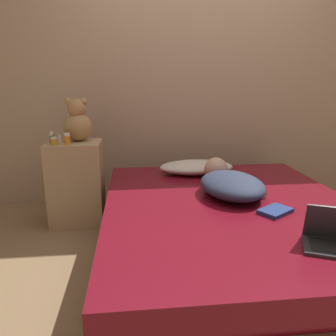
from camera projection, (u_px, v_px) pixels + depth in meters
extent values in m
plane|color=#937551|center=(228.00, 258.00, 2.26)|extent=(12.00, 12.00, 0.00)
cube|color=tan|center=(196.00, 69.00, 3.18)|extent=(8.00, 0.06, 2.60)
cube|color=brown|center=(229.00, 242.00, 2.23)|extent=(1.68, 2.03, 0.25)
cube|color=maroon|center=(230.00, 214.00, 2.18)|extent=(1.65, 1.99, 0.16)
cube|color=tan|center=(77.00, 183.00, 2.78)|extent=(0.43, 0.37, 0.70)
ellipsoid|color=beige|center=(196.00, 167.00, 2.84)|extent=(0.64, 0.35, 0.11)
ellipsoid|color=#2D3851|center=(232.00, 185.00, 2.27)|extent=(0.46, 0.60, 0.15)
sphere|color=#DBAD8E|center=(216.00, 169.00, 2.62)|extent=(0.19, 0.19, 0.19)
cylinder|color=#DBAD8E|center=(256.00, 189.00, 2.34)|extent=(0.07, 0.26, 0.06)
sphere|color=tan|center=(78.00, 127.00, 2.71)|extent=(0.23, 0.23, 0.23)
sphere|color=tan|center=(77.00, 108.00, 2.67)|extent=(0.15, 0.15, 0.15)
sphere|color=tan|center=(69.00, 102.00, 2.65)|extent=(0.06, 0.06, 0.06)
sphere|color=tan|center=(84.00, 101.00, 2.67)|extent=(0.06, 0.06, 0.06)
cylinder|color=#B72D2D|center=(52.00, 138.00, 2.68)|extent=(0.03, 0.03, 0.07)
cylinder|color=white|center=(52.00, 133.00, 2.67)|extent=(0.03, 0.03, 0.02)
cylinder|color=orange|center=(67.00, 140.00, 2.56)|extent=(0.05, 0.05, 0.07)
cylinder|color=white|center=(67.00, 134.00, 2.55)|extent=(0.04, 0.04, 0.02)
cylinder|color=white|center=(60.00, 139.00, 2.67)|extent=(0.03, 0.03, 0.05)
cylinder|color=white|center=(59.00, 136.00, 2.66)|extent=(0.03, 0.03, 0.01)
cylinder|color=#3D8E4C|center=(52.00, 139.00, 2.63)|extent=(0.03, 0.03, 0.06)
cylinder|color=white|center=(51.00, 134.00, 2.62)|extent=(0.03, 0.03, 0.02)
cylinder|color=gold|center=(54.00, 142.00, 2.56)|extent=(0.05, 0.05, 0.05)
cylinder|color=white|center=(54.00, 138.00, 2.55)|extent=(0.05, 0.05, 0.01)
cube|color=navy|center=(275.00, 211.00, 1.98)|extent=(0.24, 0.22, 0.02)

